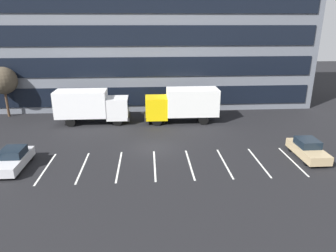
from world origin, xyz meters
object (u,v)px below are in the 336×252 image
box_truck_white (91,105)px  sedan_silver (13,159)px  box_truck_yellow (183,104)px  sedan_tan (308,149)px  bare_tree (3,81)px

box_truck_white → sedan_silver: bearing=-111.0°
box_truck_yellow → sedan_tan: bearing=-47.8°
box_truck_white → box_truck_yellow: bearing=-1.4°
box_truck_white → box_truck_yellow: box_truck_yellow is taller
sedan_silver → sedan_tan: bearing=0.9°
sedan_tan → bare_tree: 32.86m
sedan_tan → box_truck_white: bearing=151.6°
box_truck_yellow → sedan_tan: (9.24, -10.20, -1.39)m
sedan_tan → sedan_silver: 23.52m
bare_tree → box_truck_white: bearing=-17.2°
sedan_tan → sedan_silver: (-23.52, -0.39, -0.00)m
box_truck_white → bare_tree: bare_tree is taller
box_truck_white → box_truck_yellow: (10.12, -0.26, 0.05)m
sedan_silver → bare_tree: 15.74m
box_truck_white → sedan_tan: 22.05m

